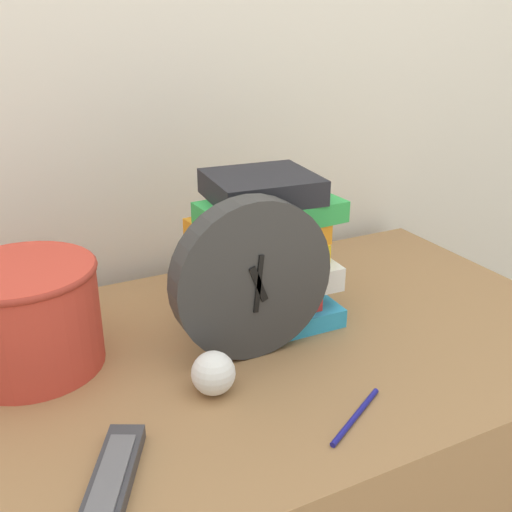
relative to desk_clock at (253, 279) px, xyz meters
name	(u,v)px	position (x,y,z in m)	size (l,w,h in m)	color
wall_back	(127,49)	(-0.05, 0.43, 0.32)	(6.00, 0.04, 2.40)	silver
desk_clock	(253,279)	(0.00, 0.00, 0.00)	(0.26, 0.05, 0.26)	#333333
book_stack	(262,253)	(0.07, 0.10, -0.01)	(0.26, 0.21, 0.26)	#2D9ED1
basket	(27,314)	(-0.33, 0.12, -0.04)	(0.23, 0.23, 0.17)	#C63D2D
tv_remote	(111,483)	(-0.29, -0.20, -0.12)	(0.13, 0.19, 0.02)	#333338
crumpled_paper_ball	(213,373)	(-0.10, -0.07, -0.10)	(0.07, 0.07, 0.07)	white
pen	(356,416)	(0.05, -0.22, -0.13)	(0.13, 0.08, 0.01)	navy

